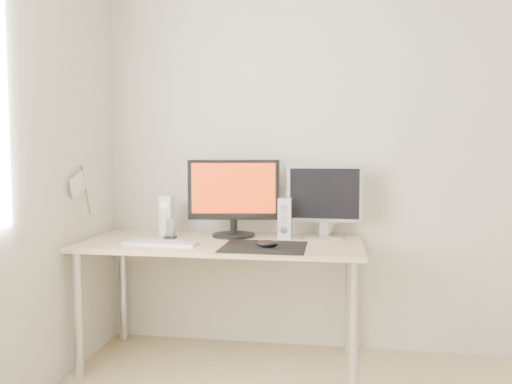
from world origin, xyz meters
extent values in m
plane|color=silver|center=(0.00, 1.75, 1.25)|extent=(3.50, 0.00, 3.50)
cube|color=black|center=(-0.66, 1.22, 0.73)|extent=(0.45, 0.40, 0.00)
ellipsoid|color=black|center=(-0.64, 1.19, 0.75)|extent=(0.11, 0.07, 0.04)
cube|color=#D1B587|center=(-0.93, 1.38, 0.71)|extent=(1.60, 0.70, 0.03)
cylinder|color=silver|center=(-1.67, 1.09, 0.35)|extent=(0.05, 0.05, 0.70)
cylinder|color=silver|center=(-0.19, 1.09, 0.35)|extent=(0.05, 0.05, 0.70)
cylinder|color=silver|center=(-1.67, 1.67, 0.35)|extent=(0.05, 0.05, 0.70)
cylinder|color=silver|center=(-0.19, 1.67, 0.35)|extent=(0.05, 0.05, 0.70)
cylinder|color=black|center=(-0.89, 1.55, 0.74)|extent=(0.30, 0.30, 0.02)
cylinder|color=black|center=(-0.89, 1.55, 0.81)|extent=(0.05, 0.05, 0.12)
cube|color=black|center=(-0.89, 1.54, 1.02)|extent=(0.55, 0.13, 0.36)
cube|color=#DA530B|center=(-0.89, 1.51, 1.03)|extent=(0.49, 0.08, 0.30)
cube|color=#B2B2B4|center=(-0.35, 1.60, 0.74)|extent=(0.23, 0.17, 0.01)
cube|color=#B1B1B3|center=(-0.35, 1.60, 0.80)|extent=(0.05, 0.04, 0.10)
cube|color=#B8B8BB|center=(-0.35, 1.60, 0.99)|extent=(0.45, 0.06, 0.34)
cube|color=black|center=(-0.35, 1.58, 0.99)|extent=(0.41, 0.02, 0.30)
cube|color=white|center=(-1.32, 1.56, 0.85)|extent=(0.08, 0.09, 0.24)
cylinder|color=#BEBDC0|center=(-1.32, 1.52, 0.78)|extent=(0.05, 0.01, 0.05)
cylinder|color=#B9BABC|center=(-1.32, 1.52, 0.85)|extent=(0.05, 0.01, 0.05)
cylinder|color=silver|center=(-1.32, 1.52, 0.92)|extent=(0.05, 0.01, 0.05)
cube|color=silver|center=(-0.58, 1.53, 0.85)|extent=(0.08, 0.09, 0.24)
cylinder|color=#AFAFB1|center=(-0.58, 1.49, 0.78)|extent=(0.05, 0.01, 0.05)
cylinder|color=silver|center=(-0.58, 1.49, 0.85)|extent=(0.05, 0.01, 0.05)
cylinder|color=#B8B8BA|center=(-0.58, 1.49, 0.92)|extent=(0.05, 0.01, 0.05)
cube|color=silver|center=(-1.24, 1.21, 0.73)|extent=(0.43, 0.15, 0.01)
cube|color=silver|center=(-1.24, 1.21, 0.74)|extent=(0.41, 0.13, 0.01)
cube|color=black|center=(-1.25, 1.41, 0.74)|extent=(0.07, 0.06, 0.01)
cube|color=black|center=(-1.25, 1.41, 0.80)|extent=(0.05, 0.02, 0.11)
cylinder|color=#A57F54|center=(-1.72, 1.30, 1.02)|extent=(0.01, 0.10, 0.29)
cube|color=white|center=(-1.72, 1.21, 1.06)|extent=(0.00, 0.19, 0.15)
camera|label=1|loc=(-0.30, -1.40, 1.22)|focal=35.00mm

